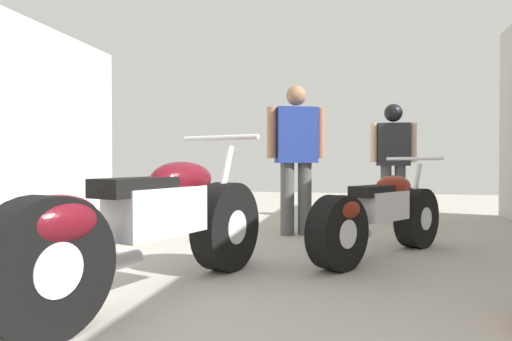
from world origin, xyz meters
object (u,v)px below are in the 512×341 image
at_px(mechanic_with_helmet, 393,151).
at_px(motorcycle_black_naked, 379,216).
at_px(mechanic_in_blue, 296,151).
at_px(motorcycle_maroon_cruiser, 152,227).

bearing_deg(mechanic_with_helmet, motorcycle_black_naked, -98.01).
bearing_deg(mechanic_in_blue, mechanic_with_helmet, 50.69).
distance_m(motorcycle_black_naked, mechanic_with_helmet, 2.58).
relative_size(motorcycle_black_naked, mechanic_with_helmet, 1.00).
bearing_deg(motorcycle_maroon_cruiser, motorcycle_black_naked, 45.61).
distance_m(motorcycle_black_naked, mechanic_in_blue, 1.46).
xyz_separation_m(motorcycle_black_naked, mechanic_with_helmet, (0.35, 2.49, 0.61)).
relative_size(motorcycle_maroon_cruiser, mechanic_with_helmet, 1.30).
relative_size(motorcycle_maroon_cruiser, motorcycle_black_naked, 1.30).
relative_size(mechanic_in_blue, mechanic_with_helmet, 1.03).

